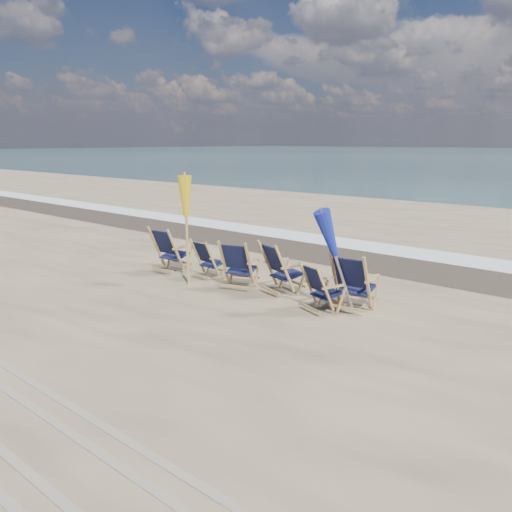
{
  "coord_description": "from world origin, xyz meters",
  "views": [
    {
      "loc": [
        5.88,
        -4.87,
        3.02
      ],
      "look_at": [
        0.0,
        2.2,
        0.9
      ],
      "focal_mm": 35.0,
      "sensor_mm": 36.0,
      "label": 1
    }
  ],
  "objects_px": {
    "beach_chair_3": "(285,271)",
    "umbrella_blue": "(340,233)",
    "beach_chair_2": "(249,266)",
    "beach_chair_5": "(367,285)",
    "umbrella_yellow": "(186,203)",
    "beach_chair_1": "(212,261)",
    "beach_chair_0": "(176,252)",
    "beach_chair_4": "(325,291)"
  },
  "relations": [
    {
      "from": "beach_chair_5",
      "to": "umbrella_yellow",
      "type": "xyz_separation_m",
      "value": [
        -3.86,
        -0.69,
        1.22
      ]
    },
    {
      "from": "beach_chair_0",
      "to": "beach_chair_5",
      "type": "bearing_deg",
      "value": 179.93
    },
    {
      "from": "beach_chair_0",
      "to": "beach_chair_5",
      "type": "relative_size",
      "value": 1.0
    },
    {
      "from": "beach_chair_3",
      "to": "beach_chair_4",
      "type": "distance_m",
      "value": 1.24
    },
    {
      "from": "beach_chair_3",
      "to": "umbrella_yellow",
      "type": "xyz_separation_m",
      "value": [
        -2.16,
        -0.56,
        1.23
      ]
    },
    {
      "from": "umbrella_yellow",
      "to": "umbrella_blue",
      "type": "relative_size",
      "value": 1.17
    },
    {
      "from": "beach_chair_2",
      "to": "beach_chair_4",
      "type": "xyz_separation_m",
      "value": [
        2.02,
        -0.33,
        -0.06
      ]
    },
    {
      "from": "beach_chair_3",
      "to": "umbrella_yellow",
      "type": "distance_m",
      "value": 2.55
    },
    {
      "from": "beach_chair_2",
      "to": "beach_chair_3",
      "type": "bearing_deg",
      "value": 167.03
    },
    {
      "from": "beach_chair_1",
      "to": "beach_chair_2",
      "type": "height_order",
      "value": "beach_chair_2"
    },
    {
      "from": "beach_chair_2",
      "to": "beach_chair_5",
      "type": "relative_size",
      "value": 0.94
    },
    {
      "from": "beach_chair_0",
      "to": "beach_chair_2",
      "type": "xyz_separation_m",
      "value": [
        2.1,
        0.14,
        -0.03
      ]
    },
    {
      "from": "beach_chair_1",
      "to": "beach_chair_3",
      "type": "relative_size",
      "value": 0.84
    },
    {
      "from": "beach_chair_0",
      "to": "beach_chair_2",
      "type": "distance_m",
      "value": 2.1
    },
    {
      "from": "beach_chair_0",
      "to": "umbrella_yellow",
      "type": "bearing_deg",
      "value": 151.64
    },
    {
      "from": "beach_chair_3",
      "to": "beach_chair_4",
      "type": "height_order",
      "value": "beach_chair_3"
    },
    {
      "from": "beach_chair_5",
      "to": "beach_chair_1",
      "type": "bearing_deg",
      "value": -3.05
    },
    {
      "from": "beach_chair_3",
      "to": "umbrella_blue",
      "type": "height_order",
      "value": "umbrella_blue"
    },
    {
      "from": "beach_chair_4",
      "to": "beach_chair_5",
      "type": "relative_size",
      "value": 0.83
    },
    {
      "from": "beach_chair_4",
      "to": "umbrella_blue",
      "type": "bearing_deg",
      "value": -82.91
    },
    {
      "from": "beach_chair_3",
      "to": "umbrella_yellow",
      "type": "relative_size",
      "value": 0.47
    },
    {
      "from": "beach_chair_2",
      "to": "beach_chair_3",
      "type": "xyz_separation_m",
      "value": [
        0.85,
        0.06,
        0.02
      ]
    },
    {
      "from": "beach_chair_3",
      "to": "umbrella_blue",
      "type": "bearing_deg",
      "value": -165.58
    },
    {
      "from": "beach_chair_0",
      "to": "beach_chair_4",
      "type": "bearing_deg",
      "value": 173.26
    },
    {
      "from": "beach_chair_0",
      "to": "beach_chair_3",
      "type": "xyz_separation_m",
      "value": [
        2.95,
        0.21,
        -0.01
      ]
    },
    {
      "from": "beach_chair_1",
      "to": "umbrella_blue",
      "type": "xyz_separation_m",
      "value": [
        3.2,
        -0.05,
        1.0
      ]
    },
    {
      "from": "beach_chair_0",
      "to": "beach_chair_1",
      "type": "bearing_deg",
      "value": -173.56
    },
    {
      "from": "beach_chair_3",
      "to": "umbrella_yellow",
      "type": "height_order",
      "value": "umbrella_yellow"
    },
    {
      "from": "beach_chair_5",
      "to": "umbrella_yellow",
      "type": "relative_size",
      "value": 0.48
    },
    {
      "from": "beach_chair_2",
      "to": "umbrella_blue",
      "type": "relative_size",
      "value": 0.53
    },
    {
      "from": "beach_chair_1",
      "to": "beach_chair_5",
      "type": "distance_m",
      "value": 3.67
    },
    {
      "from": "beach_chair_0",
      "to": "beach_chair_1",
      "type": "relative_size",
      "value": 1.22
    },
    {
      "from": "beach_chair_4",
      "to": "beach_chair_0",
      "type": "bearing_deg",
      "value": 17.53
    },
    {
      "from": "beach_chair_2",
      "to": "beach_chair_5",
      "type": "height_order",
      "value": "beach_chair_5"
    },
    {
      "from": "beach_chair_1",
      "to": "umbrella_yellow",
      "type": "distance_m",
      "value": 1.44
    },
    {
      "from": "beach_chair_0",
      "to": "beach_chair_3",
      "type": "bearing_deg",
      "value": 179.84
    },
    {
      "from": "beach_chair_1",
      "to": "beach_chair_3",
      "type": "distance_m",
      "value": 1.96
    },
    {
      "from": "beach_chair_4",
      "to": "beach_chair_5",
      "type": "xyz_separation_m",
      "value": [
        0.53,
        0.52,
        0.1
      ]
    },
    {
      "from": "beach_chair_5",
      "to": "beach_chair_3",
      "type": "bearing_deg",
      "value": -1.1
    },
    {
      "from": "beach_chair_3",
      "to": "beach_chair_5",
      "type": "relative_size",
      "value": 0.98
    },
    {
      "from": "umbrella_yellow",
      "to": "umbrella_blue",
      "type": "xyz_separation_m",
      "value": [
        3.4,
        0.49,
        -0.32
      ]
    },
    {
      "from": "beach_chair_5",
      "to": "umbrella_yellow",
      "type": "bearing_deg",
      "value": 4.73
    }
  ]
}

